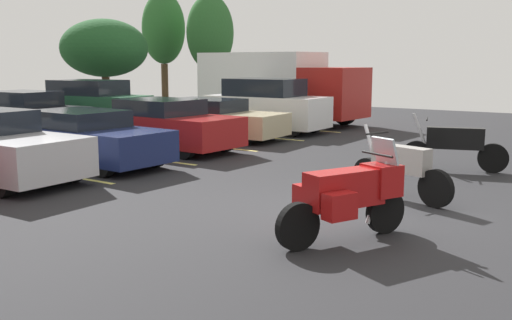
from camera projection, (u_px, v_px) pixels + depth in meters
The scene contains 15 objects.
ground at pixel (335, 214), 9.99m from camera, with size 44.00×44.00×0.10m, color #262628.
motorcycle_touring at pixel (349, 194), 8.23m from camera, with size 2.08×1.26×1.44m.
motorcycle_second at pixel (400, 168), 10.71m from camera, with size 0.88×2.15×1.33m.
motorcycle_third at pixel (454, 145), 13.52m from camera, with size 0.91×2.29×1.33m.
parking_stripes at pixel (40, 172), 13.51m from camera, with size 21.63×4.88×0.01m.
car_navy at pixel (87, 138), 14.29m from camera, with size 2.01×4.50×1.34m.
car_red at pixel (163, 125), 16.72m from camera, with size 2.13×4.76×1.46m.
car_champagne at pixel (213, 119), 19.17m from camera, with size 2.04×4.79×1.30m.
car_white at pixel (266, 106), 20.98m from camera, with size 1.89×4.39×1.91m.
car_far_black at pixel (29, 113), 20.25m from camera, with size 1.92×4.41×1.50m.
car_far_green at pixel (93, 104), 22.34m from camera, with size 2.19×4.50×1.82m.
box_truck at pixel (277, 86), 24.12m from camera, with size 2.82×7.27×2.88m.
tree_rear at pixel (210, 33), 32.82m from camera, with size 2.66×2.66×6.22m.
tree_center_right at pixel (104, 48), 30.14m from camera, with size 4.47×4.47×4.68m.
tree_left at pixel (163, 29), 35.00m from camera, with size 2.58×2.58×6.61m.
Camera 1 is at (-8.80, -4.29, 2.52)m, focal length 41.00 mm.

